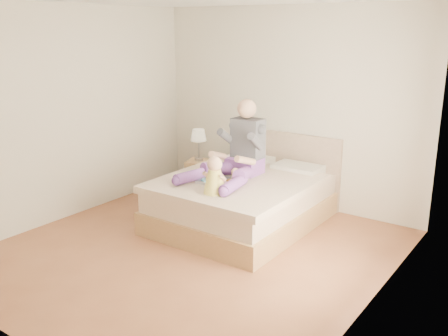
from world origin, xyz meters
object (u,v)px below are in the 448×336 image
Objects in this scene: adult at (238,153)px; baby at (215,178)px; nightstand at (201,177)px; tray at (219,180)px; bed at (245,198)px.

adult reaches higher than baby.
nightstand is 1.17× the size of baby.
tray is 0.40m from baby.
adult is 2.52× the size of tray.
nightstand is (-1.18, 0.60, -0.07)m from bed.
tray is (-0.02, -0.38, -0.26)m from adult.
baby is (0.18, -0.33, 0.14)m from tray.
adult is 2.76× the size of baby.
nightstand is 1.93m from baby.
adult is at bearing 85.47° from tray.
bed is 4.71× the size of tray.
adult is at bearing -153.53° from bed.
adult is 0.46m from tray.
bed is 0.59m from adult.
tray is 1.10× the size of baby.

